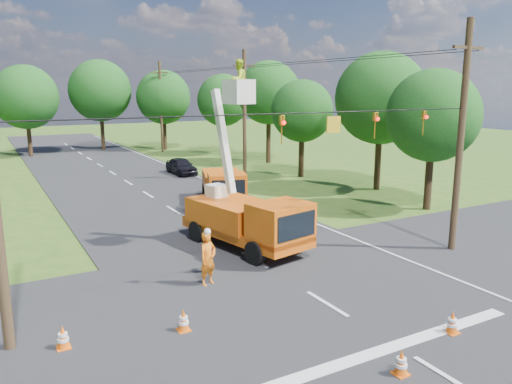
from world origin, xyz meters
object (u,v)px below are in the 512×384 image
pole_right_near (461,136)px  distant_car (181,166)px  ground_worker (208,259)px  traffic_cone_3 (230,218)px  tree_right_c (302,111)px  tree_far_b (100,91)px  traffic_cone_7 (227,196)px  tree_right_e (223,100)px  traffic_cone_2 (243,229)px  tree_right_b (381,98)px  pole_right_mid (244,115)px  tree_right_d (269,93)px  traffic_cone_4 (183,320)px  tree_far_c (163,97)px  traffic_cone_1 (452,322)px  pole_right_far (161,106)px  traffic_cone_0 (401,363)px  second_truck (224,186)px  tree_right_a (433,116)px  tree_far_a (26,97)px  traffic_cone_5 (63,337)px  bucket_truck (247,211)px

pole_right_near → distant_car: bearing=98.0°
ground_worker → traffic_cone_3: 8.35m
tree_right_c → tree_far_b: (-10.20, 26.00, 1.50)m
traffic_cone_7 → tree_right_e: tree_right_e is taller
traffic_cone_2 → tree_right_c: size_ratio=0.09×
traffic_cone_2 → tree_right_b: bearing=22.1°
traffic_cone_2 → traffic_cone_3: (0.36, 2.21, 0.00)m
traffic_cone_2 → pole_right_mid: (7.25, 13.58, 4.75)m
tree_right_d → tree_right_e: size_ratio=1.12×
traffic_cone_3 → traffic_cone_7: bearing=65.8°
ground_worker → traffic_cone_4: ground_worker is taller
tree_far_c → traffic_cone_2: bearing=-103.1°
traffic_cone_1 → tree_right_e: 42.45m
pole_right_far → tree_right_c: 21.52m
traffic_cone_0 → distant_car: bearing=79.2°
second_truck → traffic_cone_3: bearing=-92.0°
tree_right_e → traffic_cone_2: bearing=-113.7°
traffic_cone_7 → tree_right_b: size_ratio=0.07×
tree_right_e → tree_far_c: size_ratio=0.94×
traffic_cone_1 → tree_right_c: size_ratio=0.09×
pole_right_far → second_truck: bearing=-100.7°
second_truck → tree_far_c: bearing=97.7°
tree_right_a → tree_right_d: bearing=86.5°
tree_right_b → tree_far_a: tree_right_b is taller
traffic_cone_4 → pole_right_near: 14.27m
traffic_cone_0 → tree_right_e: size_ratio=0.08×
second_truck → traffic_cone_7: (0.46, 0.51, -0.81)m
distant_car → traffic_cone_0: bearing=-101.2°
tree_far_c → pole_right_near: bearing=-91.4°
ground_worker → tree_far_c: size_ratio=0.22×
pole_right_mid → tree_far_a: 26.69m
pole_right_mid → traffic_cone_1: bearing=-104.3°
pole_right_near → tree_far_b: tree_far_b is taller
tree_right_b → tree_far_c: (-5.50, 30.00, -0.37)m
traffic_cone_2 → tree_right_a: size_ratio=0.09×
pole_right_far → tree_right_c: size_ratio=1.28×
tree_far_b → traffic_cone_5: bearing=-103.7°
traffic_cone_7 → tree_right_a: 13.37m
second_truck → ground_worker: (-6.18, -11.61, -0.16)m
ground_worker → tree_far_a: size_ratio=0.21×
bucket_truck → traffic_cone_3: bucket_truck is taller
traffic_cone_5 → tree_right_a: bearing=17.3°
ground_worker → tree_far_c: bearing=50.5°
traffic_cone_0 → pole_right_mid: 28.33m
tree_far_a → tree_far_c: 14.53m
tree_far_b → traffic_cone_7: bearing=-88.4°
distant_car → traffic_cone_5: (-13.19, -25.56, -0.34)m
traffic_cone_5 → tree_right_c: bearing=42.7°
tree_right_e → tree_right_d: bearing=-82.9°
pole_right_near → tree_far_c: (1.00, 42.00, 0.96)m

